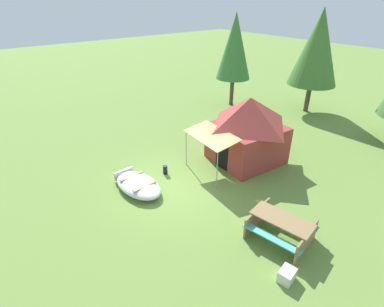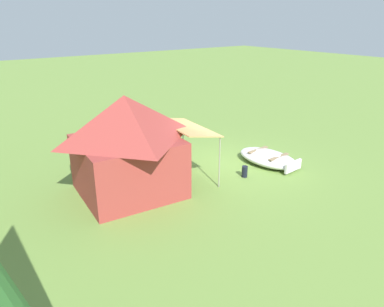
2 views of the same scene
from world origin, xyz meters
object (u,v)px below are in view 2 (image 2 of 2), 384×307
Objects in this scene: picnic_table at (145,128)px; cooler_box at (155,125)px; canvas_cabin_tent at (127,144)px; fuel_can at (245,172)px; beached_rowboat at (268,158)px.

picnic_table reaches higher than cooler_box.
canvas_cabin_tent reaches higher than fuel_can.
cooler_box is (1.07, -1.10, -0.31)m from picnic_table.
picnic_table is (4.97, 2.10, 0.26)m from beached_rowboat.
picnic_table is 5.32m from fuel_can.
picnic_table is at bearing -35.14° from canvas_cabin_tent.
canvas_cabin_tent reaches higher than picnic_table.
beached_rowboat is 5.04× the size of cooler_box.
fuel_can reaches higher than cooler_box.
canvas_cabin_tent is 2.06× the size of picnic_table.
beached_rowboat is 0.56× the size of canvas_cabin_tent.
beached_rowboat is at bearing -157.04° from picnic_table.
canvas_cabin_tent is at bearing 79.07° from beached_rowboat.
cooler_box is 6.36m from fuel_can.
canvas_cabin_tent is 6.56m from cooler_box.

